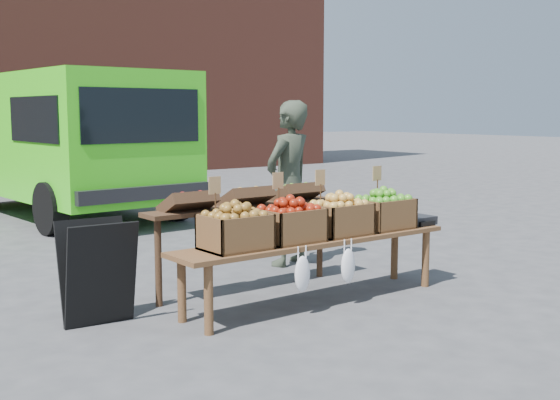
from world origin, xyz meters
TOP-DOWN VIEW (x-y plane):
  - ground at (0.00, 0.00)m, footprint 80.00×80.00m
  - delivery_van at (1.29, 6.76)m, footprint 2.52×5.06m
  - vendor at (1.80, 1.78)m, footprint 0.74×0.58m
  - chalkboard_sign at (-0.71, 0.98)m, footprint 0.57×0.34m
  - back_table at (0.80, 1.15)m, footprint 2.10×0.44m
  - display_bench at (1.03, 0.43)m, footprint 2.70×0.56m
  - crate_golden_apples at (0.21, 0.43)m, footprint 0.50×0.40m
  - crate_russet_pears at (0.76, 0.43)m, footprint 0.50×0.40m
  - crate_red_apples at (1.31, 0.43)m, footprint 0.50×0.40m
  - crate_green_apples at (1.86, 0.43)m, footprint 0.50×0.40m
  - weighing_scale at (2.28, 0.43)m, footprint 0.34×0.30m

SIDE VIEW (x-z plane):
  - ground at x=0.00m, z-range 0.00..0.00m
  - display_bench at x=1.03m, z-range 0.00..0.57m
  - chalkboard_sign at x=-0.71m, z-range 0.00..0.83m
  - back_table at x=0.80m, z-range 0.00..1.04m
  - weighing_scale at x=2.28m, z-range 0.57..0.65m
  - crate_golden_apples at x=0.21m, z-range 0.57..0.85m
  - crate_russet_pears at x=0.76m, z-range 0.57..0.85m
  - crate_red_apples at x=1.31m, z-range 0.57..0.85m
  - crate_green_apples at x=1.86m, z-range 0.57..0.85m
  - vendor at x=1.80m, z-range 0.00..1.77m
  - delivery_van at x=1.29m, z-range 0.00..2.22m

